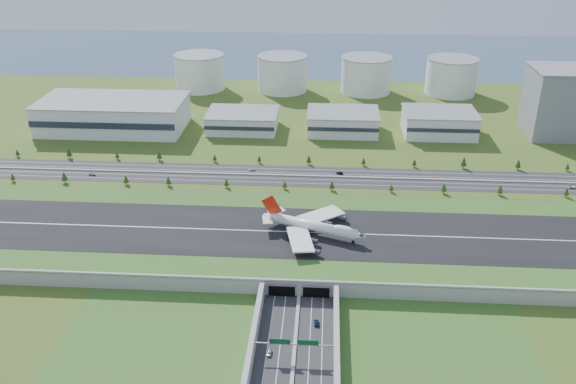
# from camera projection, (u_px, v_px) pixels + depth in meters

# --- Properties ---
(ground) EXTENTS (1200.00, 1200.00, 0.00)m
(ground) POSITION_uv_depth(u_px,v_px,m) (303.00, 245.00, 347.05)
(ground) COLOR #3E561B
(ground) RESTS_ON ground
(airfield_deck) EXTENTS (520.00, 100.00, 9.20)m
(airfield_deck) POSITION_uv_depth(u_px,v_px,m) (303.00, 239.00, 345.18)
(airfield_deck) COLOR #989893
(airfield_deck) RESTS_ON ground
(underpass_road) EXTENTS (38.80, 120.40, 8.00)m
(underpass_road) POSITION_uv_depth(u_px,v_px,m) (293.00, 358.00, 256.18)
(underpass_road) COLOR #28282B
(underpass_road) RESTS_ON ground
(sign_gantry_near) EXTENTS (38.70, 0.70, 9.80)m
(sign_gantry_near) POSITION_uv_depth(u_px,v_px,m) (294.00, 345.00, 258.59)
(sign_gantry_near) COLOR gray
(sign_gantry_near) RESTS_ON ground
(north_expressway) EXTENTS (560.00, 36.00, 0.12)m
(north_expressway) POSITION_uv_depth(u_px,v_px,m) (309.00, 176.00, 432.43)
(north_expressway) COLOR #28282B
(north_expressway) RESTS_ON ground
(tree_row) EXTENTS (500.33, 48.55, 8.23)m
(tree_row) POSITION_uv_depth(u_px,v_px,m) (341.00, 172.00, 428.91)
(tree_row) COLOR #3D2819
(tree_row) RESTS_ON ground
(hangar_west) EXTENTS (120.00, 60.00, 25.00)m
(hangar_west) POSITION_uv_depth(u_px,v_px,m) (113.00, 114.00, 517.98)
(hangar_west) COLOR silver
(hangar_west) RESTS_ON ground
(hangar_mid_a) EXTENTS (58.00, 42.00, 15.00)m
(hangar_mid_a) POSITION_uv_depth(u_px,v_px,m) (243.00, 121.00, 518.15)
(hangar_mid_a) COLOR silver
(hangar_mid_a) RESTS_ON ground
(hangar_mid_b) EXTENTS (58.00, 42.00, 17.00)m
(hangar_mid_b) POSITION_uv_depth(u_px,v_px,m) (343.00, 122.00, 512.69)
(hangar_mid_b) COLOR silver
(hangar_mid_b) RESTS_ON ground
(hangar_mid_c) EXTENTS (58.00, 42.00, 19.00)m
(hangar_mid_c) POSITION_uv_depth(u_px,v_px,m) (439.00, 123.00, 507.53)
(hangar_mid_c) COLOR silver
(hangar_mid_c) RESTS_ON ground
(office_tower) EXTENTS (46.00, 46.00, 55.00)m
(office_tower) POSITION_uv_depth(u_px,v_px,m) (558.00, 102.00, 498.60)
(office_tower) COLOR gray
(office_tower) RESTS_ON ground
(fuel_tank_a) EXTENTS (50.00, 50.00, 35.00)m
(fuel_tank_a) POSITION_uv_depth(u_px,v_px,m) (200.00, 72.00, 625.23)
(fuel_tank_a) COLOR silver
(fuel_tank_a) RESTS_ON ground
(fuel_tank_b) EXTENTS (50.00, 50.00, 35.00)m
(fuel_tank_b) POSITION_uv_depth(u_px,v_px,m) (282.00, 73.00, 620.21)
(fuel_tank_b) COLOR silver
(fuel_tank_b) RESTS_ON ground
(fuel_tank_c) EXTENTS (50.00, 50.00, 35.00)m
(fuel_tank_c) POSITION_uv_depth(u_px,v_px,m) (366.00, 75.00, 615.18)
(fuel_tank_c) COLOR silver
(fuel_tank_c) RESTS_ON ground
(fuel_tank_d) EXTENTS (50.00, 50.00, 35.00)m
(fuel_tank_d) POSITION_uv_depth(u_px,v_px,m) (451.00, 76.00, 610.16)
(fuel_tank_d) COLOR silver
(fuel_tank_d) RESTS_ON ground
(bay_water) EXTENTS (1200.00, 260.00, 0.06)m
(bay_water) POSITION_uv_depth(u_px,v_px,m) (319.00, 53.00, 778.55)
(bay_water) COLOR #3A576F
(bay_water) RESTS_ON ground
(boeing_747) EXTENTS (60.03, 55.71, 19.46)m
(boeing_747) POSITION_uv_depth(u_px,v_px,m) (313.00, 226.00, 339.24)
(boeing_747) COLOR white
(boeing_747) RESTS_ON airfield_deck
(car_0) EXTENTS (2.04, 4.69, 1.57)m
(car_0) POSITION_uv_depth(u_px,v_px,m) (269.00, 353.00, 263.12)
(car_0) COLOR #B0B0B5
(car_0) RESTS_ON ground
(car_2) EXTENTS (2.91, 5.30, 1.41)m
(car_2) POSITION_uv_depth(u_px,v_px,m) (316.00, 323.00, 281.84)
(car_2) COLOR #0D2142
(car_2) RESTS_ON ground
(car_4) EXTENTS (5.08, 3.00, 1.62)m
(car_4) POSITION_uv_depth(u_px,v_px,m) (92.00, 174.00, 433.72)
(car_4) COLOR slate
(car_4) RESTS_ON ground
(car_5) EXTENTS (5.46, 3.39, 1.70)m
(car_5) POSITION_uv_depth(u_px,v_px,m) (340.00, 173.00, 435.72)
(car_5) COLOR black
(car_5) RESTS_ON ground
(car_6) EXTENTS (5.75, 3.15, 1.53)m
(car_6) POSITION_uv_depth(u_px,v_px,m) (572.00, 187.00, 414.25)
(car_6) COLOR silver
(car_6) RESTS_ON ground
(car_7) EXTENTS (5.29, 2.23, 1.52)m
(car_7) POSITION_uv_depth(u_px,v_px,m) (252.00, 170.00, 441.22)
(car_7) COLOR silver
(car_7) RESTS_ON ground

